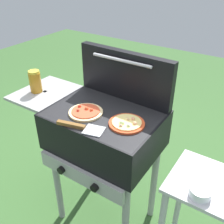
# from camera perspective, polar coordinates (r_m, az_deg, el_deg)

# --- Properties ---
(ground_plane) EXTENTS (8.00, 8.00, 0.00)m
(ground_plane) POSITION_cam_1_polar(r_m,az_deg,el_deg) (2.11, -1.22, -21.39)
(ground_plane) COLOR #38602D
(grill) EXTENTS (0.96, 0.53, 0.90)m
(grill) POSITION_cam_1_polar(r_m,az_deg,el_deg) (1.58, -2.03, -4.47)
(grill) COLOR black
(grill) RESTS_ON ground_plane
(grill_lid_open) EXTENTS (0.63, 0.09, 0.30)m
(grill_lid_open) POSITION_cam_1_polar(r_m,az_deg,el_deg) (1.59, 2.80, 7.97)
(grill_lid_open) COLOR black
(grill_lid_open) RESTS_ON grill
(pizza_pepperoni) EXTENTS (0.19, 0.19, 0.03)m
(pizza_pepperoni) POSITION_cam_1_polar(r_m,az_deg,el_deg) (1.49, -5.75, 0.03)
(pizza_pepperoni) COLOR beige
(pizza_pepperoni) RESTS_ON grill
(pizza_cheese) EXTENTS (0.19, 0.19, 0.03)m
(pizza_cheese) POSITION_cam_1_polar(r_m,az_deg,el_deg) (1.39, 3.24, -2.44)
(pizza_cheese) COLOR #C64723
(pizza_cheese) RESTS_ON grill
(sauce_jar) EXTENTS (0.08, 0.08, 0.15)m
(sauce_jar) POSITION_cam_1_polar(r_m,az_deg,el_deg) (1.76, -16.37, 6.38)
(sauce_jar) COLOR #B77A1E
(sauce_jar) RESTS_ON grill
(spatula) EXTENTS (0.27, 0.12, 0.02)m
(spatula) POSITION_cam_1_polar(r_m,az_deg,el_deg) (1.37, -6.91, -3.27)
(spatula) COLOR #B7BABF
(spatula) RESTS_ON grill
(prep_table) EXTENTS (0.44, 0.36, 0.71)m
(prep_table) POSITION_cam_1_polar(r_m,az_deg,el_deg) (1.57, 20.12, -19.56)
(prep_table) COLOR #B2B2B7
(prep_table) RESTS_ON ground_plane
(topping_bowl_near) EXTENTS (0.10, 0.10, 0.04)m
(topping_bowl_near) POSITION_cam_1_polar(r_m,az_deg,el_deg) (1.34, 18.68, -16.28)
(topping_bowl_near) COLOR silver
(topping_bowl_near) RESTS_ON prep_table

